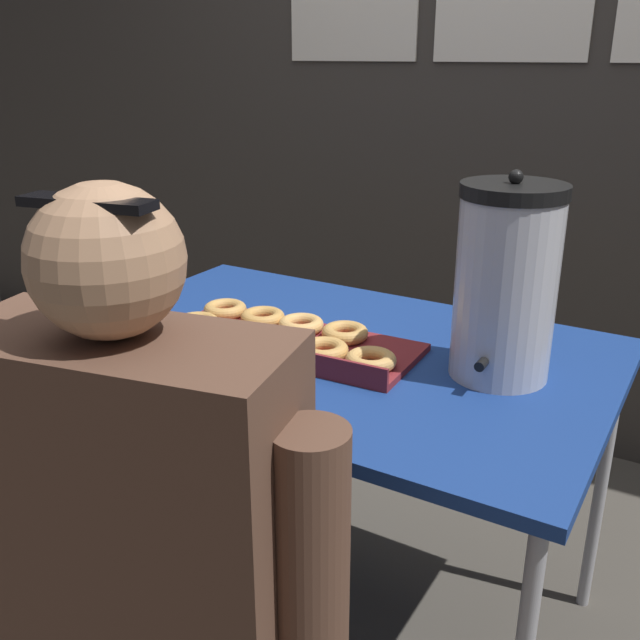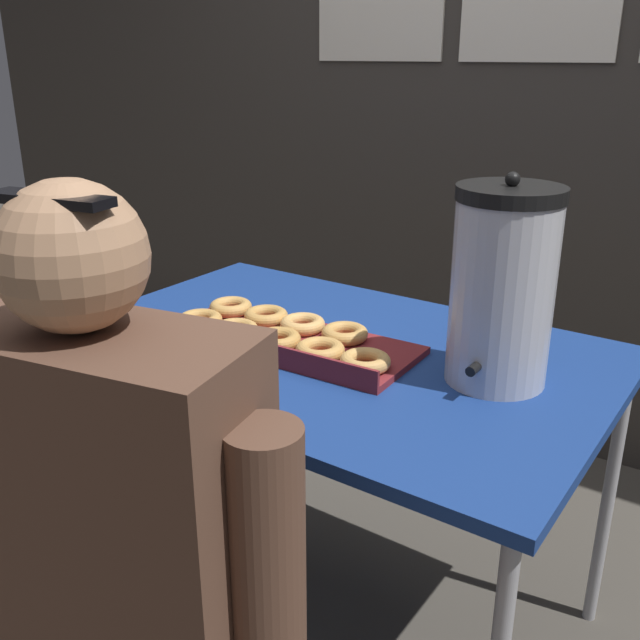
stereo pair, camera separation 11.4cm
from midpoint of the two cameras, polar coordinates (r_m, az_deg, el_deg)
name	(u,v)px [view 1 (the left image)]	position (r m, az deg, el deg)	size (l,w,h in m)	color
ground_plane	(328,607)	(2.08, -1.09, -22.05)	(12.00, 12.00, 0.00)	#4C473F
back_wall	(507,106)	(2.69, 13.55, 16.31)	(6.00, 0.11, 2.46)	#38332D
folding_table	(329,365)	(1.68, -1.25, -3.67)	(1.27, 0.84, 0.77)	navy
donut_box	(284,336)	(1.66, -4.89, -1.33)	(0.61, 0.28, 0.05)	maroon
coffee_urn	(506,283)	(1.48, 12.52, 2.89)	(0.21, 0.24, 0.43)	silver
cell_phone	(117,329)	(1.84, -17.66, -0.68)	(0.13, 0.16, 0.01)	#2D334C
person_seated	(146,625)	(1.22, -16.57, -22.39)	(0.63, 0.33, 1.27)	#33332D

